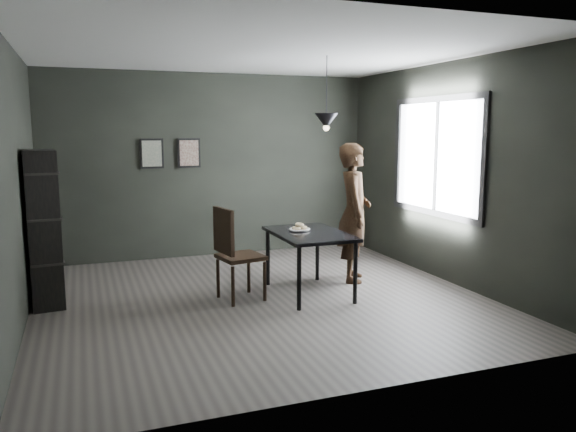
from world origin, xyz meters
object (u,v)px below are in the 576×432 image
object	(u,v)px
pendant_lamp	(326,121)
wood_chair	(233,248)
shelf_unit	(43,229)
woman	(354,213)
cafe_table	(309,239)
white_plate	(300,230)

from	to	relation	value
pendant_lamp	wood_chair	bearing A→B (deg)	-177.54
shelf_unit	woman	bearing A→B (deg)	-9.97
cafe_table	wood_chair	world-z (taller)	wood_chair
cafe_table	woman	distance (m)	0.89
woman	wood_chair	world-z (taller)	woman
cafe_table	shelf_unit	world-z (taller)	shelf_unit
cafe_table	pendant_lamp	distance (m)	1.41
cafe_table	white_plate	xyz separation A→B (m)	(-0.07, 0.15, 0.08)
wood_chair	shelf_unit	distance (m)	2.09
woman	shelf_unit	size ratio (longest dim) A/B	1.03
cafe_table	wood_chair	bearing A→B (deg)	176.89
cafe_table	shelf_unit	bearing A→B (deg)	168.28
cafe_table	white_plate	bearing A→B (deg)	114.19
shelf_unit	cafe_table	bearing A→B (deg)	-18.14
shelf_unit	pendant_lamp	bearing A→B (deg)	-15.49
cafe_table	wood_chair	xyz separation A→B (m)	(-0.92, 0.05, -0.06)
pendant_lamp	white_plate	bearing A→B (deg)	171.51
wood_chair	shelf_unit	size ratio (longest dim) A/B	0.62
cafe_table	white_plate	distance (m)	0.18
white_plate	shelf_unit	distance (m)	2.89
wood_chair	woman	bearing A→B (deg)	0.13
white_plate	woman	xyz separation A→B (m)	(0.84, 0.23, 0.14)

